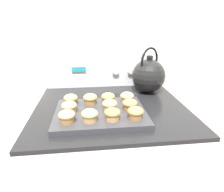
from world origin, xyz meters
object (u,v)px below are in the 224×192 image
Objects in this scene: muffin_r2_c0 at (71,99)px; tea_kettle at (149,75)px; muffin_r1_c0 at (69,107)px; stove_range at (111,176)px; muffin_r2_c3 at (127,97)px; muffin_r0_c0 at (67,116)px; muffin_r0_c1 at (90,115)px; muffin_r2_c2 at (108,98)px; muffin_r0_c2 at (112,114)px; muffin_r1_c3 at (130,104)px; muffin_pan at (100,113)px; muffin_r2_c1 at (90,99)px; muffin_r0_c3 at (135,113)px; muffin_r1_c2 at (110,105)px.

muffin_r2_c0 is 0.48m from tea_kettle.
stove_range is at bearing 29.89° from muffin_r1_c0.
muffin_r2_c3 is at bearing -130.08° from tea_kettle.
muffin_r1_c0 is at bearing -162.43° from muffin_r2_c3.
muffin_r0_c0 is at bearing -139.79° from tea_kettle.
muffin_r0_c1 is 0.20m from muffin_r2_c2.
muffin_r2_c3 is (0.28, 0.18, 0.00)m from muffin_r0_c0.
muffin_r0_c0 is 0.18m from muffin_r2_c0.
stove_range is at bearing 6.15° from muffin_r2_c0.
muffin_r2_c3 is at bearing 62.15° from muffin_r0_c2.
stove_range is 13.68× the size of muffin_r1_c3.
muffin_pan is at bearing -147.03° from muffin_r2_c3.
muffin_r0_c2 and muffin_r2_c2 have the same top height.
muffin_r2_c3 is at bearing 0.28° from muffin_r2_c1.
muffin_r0_c0 is 1.00× the size of muffin_r2_c1.
muffin_r0_c3 and muffin_r1_c3 have the same top height.
muffin_r0_c2 is at bearing -63.77° from muffin_pan.
muffin_r1_c0 is at bearing 133.87° from muffin_r0_c1.
muffin_r2_c1 is (-0.10, -0.02, 0.50)m from stove_range.
muffin_r0_c1 is at bearing -64.05° from muffin_r2_c0.
muffin_r2_c1 is at bearing 42.76° from muffin_r1_c0.
muffin_r1_c2 is (-0.00, 0.09, 0.00)m from muffin_r0_c2.
muffin_r1_c3 is at bearing -0.86° from muffin_pan.
muffin_r0_c1 is 0.26m from muffin_r2_c3.
muffin_r1_c3 is 0.20m from muffin_r2_c1.
muffin_r0_c0 and muffin_r0_c1 have the same top height.
muffin_pan is 6.04× the size of muffin_r0_c1.
muffin_r2_c0 is at bearing 146.69° from muffin_r0_c3.
muffin_r2_c0 is (-0.19, -0.02, 0.50)m from stove_range.
muffin_r1_c2 is 1.00× the size of muffin_r2_c1.
muffin_r2_c2 is (0.04, 0.09, 0.04)m from muffin_pan.
muffin_r2_c3 is (0.09, 0.18, 0.00)m from muffin_r0_c2.
muffin_r1_c3 is at bearing -3.13° from muffin_r1_c2.
muffin_r0_c1 is 1.00× the size of muffin_r2_c3.
muffin_r0_c2 is 1.00× the size of muffin_r2_c3.
muffin_r2_c0 is at bearing -156.43° from tea_kettle.
muffin_r0_c3 is 0.25× the size of tea_kettle.
tea_kettle reaches higher than muffin_r1_c3.
muffin_r2_c1 is (0.09, -0.00, 0.00)m from muffin_r2_c0.
stove_range is 0.51m from muffin_r2_c3.
muffin_r2_c1 is (-0.18, 0.09, 0.00)m from muffin_r1_c3.
muffin_r1_c0 is at bearing -150.11° from stove_range.
muffin_r1_c2 reaches higher than stove_range.
muffin_r2_c3 is at bearing 43.87° from muffin_r0_c1.
muffin_r1_c0 is at bearing -147.28° from tea_kettle.
muffin_r2_c0 is 0.09m from muffin_r2_c1.
muffin_r0_c0 is at bearing -162.44° from muffin_r1_c3.
muffin_r1_c0 is 0.29m from muffin_r2_c3.
muffin_pan is 6.04× the size of muffin_r2_c0.
tea_kettle is (0.30, 0.28, 0.09)m from muffin_pan.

